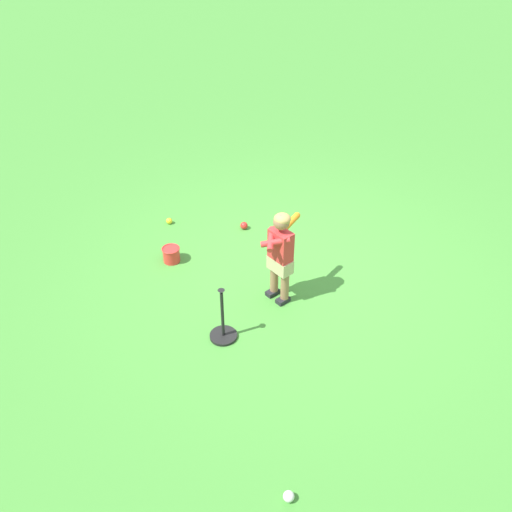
% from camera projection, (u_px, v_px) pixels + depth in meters
% --- Properties ---
extents(ground_plane, '(40.00, 40.00, 0.00)m').
position_uv_depth(ground_plane, '(291.00, 270.00, 6.45)').
color(ground_plane, '#479338').
extents(child_batter, '(0.64, 0.31, 1.08)m').
position_uv_depth(child_batter, '(280.00, 249.00, 5.68)').
color(child_batter, '#232328').
rests_on(child_batter, ground).
extents(play_ball_far_right, '(0.08, 0.08, 0.08)m').
position_uv_depth(play_ball_far_right, '(169.00, 221.00, 7.22)').
color(play_ball_far_right, yellow).
rests_on(play_ball_far_right, ground).
extents(play_ball_midfield, '(0.10, 0.10, 0.10)m').
position_uv_depth(play_ball_midfield, '(244.00, 226.00, 7.12)').
color(play_ball_midfield, red).
rests_on(play_ball_midfield, ground).
extents(play_ball_by_bucket, '(0.09, 0.09, 0.09)m').
position_uv_depth(play_ball_by_bucket, '(289.00, 496.00, 4.16)').
color(play_ball_by_bucket, white).
rests_on(play_ball_by_bucket, ground).
extents(batting_tee, '(0.28, 0.28, 0.62)m').
position_uv_depth(batting_tee, '(223.00, 329.00, 5.51)').
color(batting_tee, black).
rests_on(batting_tee, ground).
extents(toy_bucket, '(0.22, 0.22, 0.19)m').
position_uv_depth(toy_bucket, '(171.00, 254.00, 6.54)').
color(toy_bucket, red).
rests_on(toy_bucket, ground).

